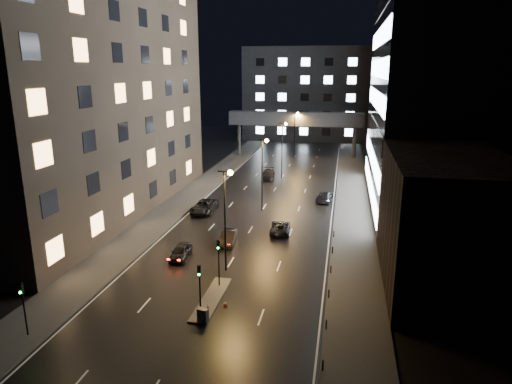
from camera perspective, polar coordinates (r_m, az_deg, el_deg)
ground at (r=75.39m, az=2.38°, el=0.34°), size 160.00×160.00×0.00m
sidewalk_left at (r=73.56m, az=-7.88°, el=-0.10°), size 5.00×110.00×0.15m
sidewalk_right at (r=69.79m, az=11.95°, el=-1.13°), size 5.00×110.00×0.15m
building_left at (r=65.25m, az=-20.43°, el=14.91°), size 15.00×48.00×40.00m
building_right_low at (r=44.12m, az=22.49°, el=-3.49°), size 10.00×18.00×12.00m
building_right_glass at (r=69.63m, az=23.78°, el=16.61°), size 20.00×36.00×45.00m
building_far at (r=130.72m, az=6.38°, el=12.08°), size 34.00×14.00×25.00m
skybridge at (r=103.24m, az=4.99°, el=9.02°), size 30.00×3.00×10.00m
median_island at (r=40.49m, az=-5.57°, el=-13.16°), size 1.60×8.00×0.15m
traffic_signal_near at (r=41.34m, az=-4.70°, el=-7.88°), size 0.28×0.34×4.40m
traffic_signal_far at (r=36.56m, az=-7.05°, el=-11.15°), size 0.28×0.34×4.40m
traffic_signal_corner at (r=37.99m, az=-27.12°, el=-12.01°), size 0.28×0.34×4.40m
bollard_row at (r=42.91m, az=9.22°, el=-11.01°), size 0.12×25.12×0.90m
streetlight_near at (r=43.39m, az=-3.73°, el=-1.94°), size 1.45×0.50×10.15m
streetlight_mid_a at (r=62.34m, az=0.92°, el=3.35°), size 1.45×0.50×10.15m
streetlight_mid_b at (r=81.79m, az=3.40°, el=6.15°), size 1.45×0.50×10.15m
streetlight_far at (r=101.46m, az=4.93°, el=7.87°), size 1.45×0.50×10.15m
car_away_a at (r=48.74m, az=-9.39°, el=-7.38°), size 2.02×4.37×1.45m
car_away_b at (r=52.06m, az=-3.45°, el=-5.68°), size 1.95×4.66×1.50m
car_away_c at (r=63.47m, az=-6.51°, el=-1.82°), size 2.80×5.98×1.66m
car_away_d at (r=82.53m, az=1.56°, el=2.22°), size 2.96×5.77×1.60m
car_toward_a at (r=55.44m, az=3.05°, el=-4.42°), size 2.65×5.09×1.37m
car_toward_b at (r=69.14m, az=8.59°, el=-0.55°), size 2.70×5.31×1.48m
utility_cabinet at (r=37.00m, az=-6.66°, el=-15.03°), size 0.89×0.63×1.07m
cone_a at (r=39.27m, az=-3.86°, el=-13.78°), size 0.46×0.46×0.50m
cone_b at (r=38.97m, az=-6.05°, el=-14.06°), size 0.44×0.44×0.53m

